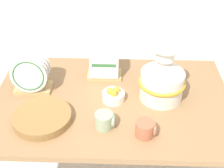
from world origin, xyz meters
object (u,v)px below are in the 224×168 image
object	(u,v)px
ceramic_vase	(163,77)
mug_terracotta_glaze	(146,129)
dish_rack_round_plates	(31,76)
wicker_charger_stack	(42,117)
fruit_bowl	(113,95)
dish_rack_square_plates	(104,66)
mug_sage_glaze	(105,120)

from	to	relation	value
ceramic_vase	mug_terracotta_glaze	size ratio (longest dim) A/B	3.29
dish_rack_round_plates	wicker_charger_stack	bearing A→B (deg)	-66.98
ceramic_vase	fruit_bowl	size ratio (longest dim) A/B	2.65
dish_rack_round_plates	dish_rack_square_plates	xyz separation A→B (m)	(0.42, 0.16, -0.02)
dish_rack_square_plates	mug_sage_glaze	size ratio (longest dim) A/B	2.07
ceramic_vase	mug_terracotta_glaze	bearing A→B (deg)	-108.47
dish_rack_round_plates	mug_terracotta_glaze	bearing A→B (deg)	-28.36
wicker_charger_stack	dish_rack_round_plates	bearing A→B (deg)	113.02
dish_rack_square_plates	mug_terracotta_glaze	bearing A→B (deg)	-65.61
mug_terracotta_glaze	fruit_bowl	xyz separation A→B (m)	(-0.17, 0.27, -0.01)
mug_terracotta_glaze	fruit_bowl	bearing A→B (deg)	121.92
wicker_charger_stack	mug_sage_glaze	size ratio (longest dim) A/B	3.00
ceramic_vase	mug_sage_glaze	bearing A→B (deg)	-140.52
ceramic_vase	fruit_bowl	bearing A→B (deg)	-172.14
ceramic_vase	fruit_bowl	xyz separation A→B (m)	(-0.28, -0.04, -0.11)
wicker_charger_stack	mug_sage_glaze	world-z (taller)	mug_sage_glaze
dish_rack_round_plates	mug_sage_glaze	distance (m)	0.55
dish_rack_square_plates	mug_terracotta_glaze	world-z (taller)	dish_rack_square_plates
wicker_charger_stack	fruit_bowl	distance (m)	0.42
dish_rack_round_plates	wicker_charger_stack	world-z (taller)	dish_rack_round_plates
wicker_charger_stack	fruit_bowl	bearing A→B (deg)	26.59
mug_sage_glaze	fruit_bowl	bearing A→B (deg)	80.38
wicker_charger_stack	mug_terracotta_glaze	xyz separation A→B (m)	(0.55, -0.09, 0.02)
fruit_bowl	mug_terracotta_glaze	bearing A→B (deg)	-58.08
mug_sage_glaze	ceramic_vase	bearing A→B (deg)	39.48
ceramic_vase	mug_terracotta_glaze	xyz separation A→B (m)	(-0.10, -0.31, -0.10)
dish_rack_round_plates	wicker_charger_stack	distance (m)	0.30
mug_terracotta_glaze	dish_rack_square_plates	bearing A→B (deg)	114.39
ceramic_vase	fruit_bowl	world-z (taller)	ceramic_vase
wicker_charger_stack	mug_terracotta_glaze	size ratio (longest dim) A/B	3.00
mug_terracotta_glaze	wicker_charger_stack	bearing A→B (deg)	170.88
dish_rack_round_plates	mug_terracotta_glaze	distance (m)	0.75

